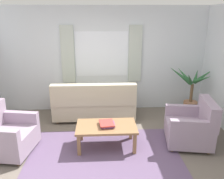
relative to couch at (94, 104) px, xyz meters
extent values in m
plane|color=#6B6056|center=(0.20, -1.60, -0.37)|extent=(6.24, 6.24, 0.00)
cube|color=silver|center=(0.20, 0.66, 0.93)|extent=(5.32, 0.12, 2.60)
cube|color=white|center=(0.20, 0.60, 1.08)|extent=(1.30, 0.01, 1.10)
cube|color=#B2BCB2|center=(-0.63, 0.57, 1.08)|extent=(0.32, 0.06, 1.40)
cube|color=#B2BCB2|center=(1.03, 0.57, 1.08)|extent=(0.32, 0.06, 1.40)
cube|color=#604C6B|center=(0.20, -1.60, -0.36)|extent=(2.66, 1.86, 0.01)
cube|color=#BCB293|center=(0.00, 0.07, -0.12)|extent=(1.90, 0.80, 0.38)
cube|color=#BCB293|center=(0.00, -0.25, 0.31)|extent=(1.90, 0.20, 0.48)
cube|color=#BCB293|center=(0.87, 0.07, 0.19)|extent=(0.16, 0.80, 0.24)
cube|color=#BCB293|center=(-0.87, 0.07, 0.19)|extent=(0.16, 0.80, 0.24)
cylinder|color=olive|center=(0.85, 0.37, -0.34)|extent=(0.06, 0.06, 0.06)
cylinder|color=olive|center=(-0.85, 0.37, -0.34)|extent=(0.06, 0.06, 0.06)
cylinder|color=olive|center=(0.85, -0.23, -0.34)|extent=(0.06, 0.06, 0.06)
cylinder|color=olive|center=(-0.85, -0.23, -0.34)|extent=(0.06, 0.06, 0.06)
cube|color=#998499|center=(-1.49, -1.39, -0.13)|extent=(0.93, 0.96, 0.36)
cube|color=#998499|center=(-1.43, -1.03, 0.16)|extent=(0.81, 0.25, 0.22)
cylinder|color=olive|center=(-1.23, -1.78, -0.34)|extent=(0.05, 0.05, 0.06)
cylinder|color=olive|center=(-1.11, -1.11, -0.34)|extent=(0.05, 0.05, 0.06)
cylinder|color=olive|center=(-1.75, -1.00, -0.34)|extent=(0.05, 0.05, 0.06)
cube|color=#998499|center=(1.81, -1.24, -0.13)|extent=(0.93, 0.96, 0.36)
cube|color=#998499|center=(2.13, -1.30, 0.28)|extent=(0.32, 0.86, 0.46)
cube|color=#998499|center=(1.87, -0.89, 0.16)|extent=(0.81, 0.25, 0.22)
cube|color=#998499|center=(1.75, -1.60, 0.16)|extent=(0.81, 0.25, 0.22)
cylinder|color=olive|center=(1.55, -0.85, -0.34)|extent=(0.05, 0.05, 0.06)
cylinder|color=olive|center=(1.43, -1.52, -0.34)|extent=(0.05, 0.05, 0.06)
cylinder|color=olive|center=(2.18, -0.96, -0.34)|extent=(0.05, 0.05, 0.06)
cylinder|color=olive|center=(2.06, -1.63, -0.34)|extent=(0.05, 0.05, 0.06)
cube|color=olive|center=(0.25, -1.29, 0.05)|extent=(1.10, 0.64, 0.04)
cube|color=olive|center=(-0.24, -1.55, -0.17)|extent=(0.06, 0.06, 0.40)
cube|color=olive|center=(0.74, -1.55, -0.17)|extent=(0.06, 0.06, 0.40)
cube|color=olive|center=(-0.24, -1.03, -0.17)|extent=(0.06, 0.06, 0.40)
cube|color=olive|center=(0.74, -1.03, -0.17)|extent=(0.06, 0.06, 0.40)
cube|color=#7F478C|center=(0.25, -1.31, 0.08)|extent=(0.22, 0.26, 0.02)
cube|color=#7F478C|center=(0.26, -1.31, 0.10)|extent=(0.27, 0.25, 0.02)
cube|color=#B23833|center=(0.25, -1.30, 0.13)|extent=(0.29, 0.35, 0.02)
cylinder|color=#9E6B4C|center=(2.38, 0.13, -0.20)|extent=(0.33, 0.33, 0.33)
cylinder|color=brown|center=(2.38, 0.13, 0.18)|extent=(0.07, 0.07, 0.45)
cone|color=#2D6638|center=(2.66, 0.17, 0.61)|extent=(0.54, 0.17, 0.40)
cone|color=#2D6638|center=(2.53, 0.31, 0.57)|extent=(0.32, 0.42, 0.34)
cone|color=#2D6638|center=(2.22, 0.34, 0.59)|extent=(0.33, 0.46, 0.40)
cone|color=#2D6638|center=(2.04, 0.11, 0.64)|extent=(0.60, 0.14, 0.49)
cone|color=#2D6638|center=(2.21, -0.08, 0.60)|extent=(0.35, 0.45, 0.42)
cone|color=#2D6638|center=(2.50, -0.12, 0.60)|extent=(0.26, 0.53, 0.37)
camera|label=1|loc=(0.14, -5.13, 1.99)|focal=37.12mm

